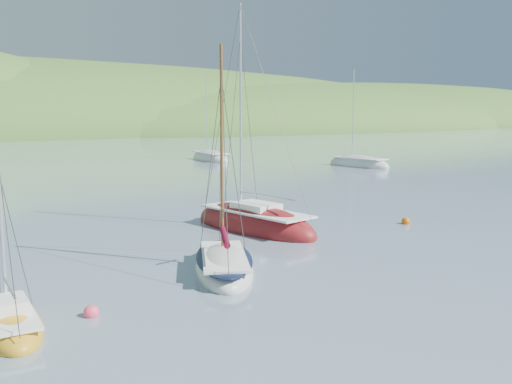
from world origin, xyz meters
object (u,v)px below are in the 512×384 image
daysailer_white (224,266)px  distant_sloop_b (210,159)px  sloop_red (254,225)px  distant_sloop_d (359,165)px  sailboat_yellow (10,325)px

daysailer_white → distant_sloop_b: bearing=88.7°
sloop_red → distant_sloop_d: size_ratio=1.07×
distant_sloop_d → distant_sloop_b: bearing=115.1°
sloop_red → distant_sloop_d: (28.26, 24.52, -0.04)m
daysailer_white → sloop_red: size_ratio=0.74×
distant_sloop_b → distant_sloop_d: size_ratio=1.05×
sloop_red → sailboat_yellow: size_ratio=2.20×
distant_sloop_b → distant_sloop_d: 19.68m
sailboat_yellow → distant_sloop_b: size_ratio=0.46×
sloop_red → distant_sloop_b: 44.16m
daysailer_white → distant_sloop_d: (33.39, 30.96, -0.02)m
sloop_red → distant_sloop_b: (17.09, 40.72, -0.03)m
sailboat_yellow → distant_sloop_d: 53.24m
daysailer_white → sailboat_yellow: daysailer_white is taller
sloop_red → distant_sloop_b: sloop_red is taller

